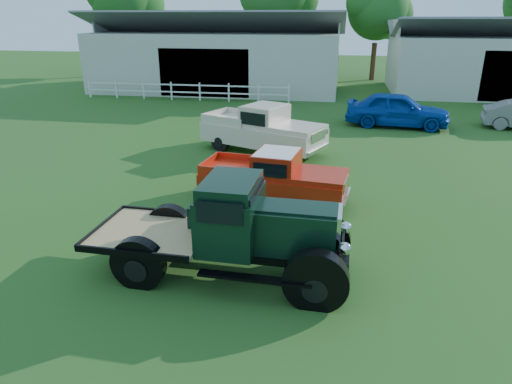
% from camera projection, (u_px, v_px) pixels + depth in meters
% --- Properties ---
extents(ground, '(120.00, 120.00, 0.00)m').
position_uv_depth(ground, '(240.00, 248.00, 11.28)').
color(ground, '#285D17').
extents(shed_left, '(18.80, 10.20, 5.60)m').
position_uv_depth(shed_left, '(221.00, 51.00, 35.28)').
color(shed_left, silver).
rests_on(shed_left, ground).
extents(shed_right, '(16.80, 9.20, 5.20)m').
position_uv_depth(shed_right, '(507.00, 57.00, 32.82)').
color(shed_right, silver).
rests_on(shed_right, ground).
extents(fence_rail, '(14.20, 0.16, 1.20)m').
position_uv_depth(fence_rail, '(186.00, 91.00, 30.73)').
color(fence_rail, white).
rests_on(fence_rail, ground).
extents(tree_a, '(6.30, 6.30, 10.50)m').
position_uv_depth(tree_a, '(125.00, 17.00, 42.62)').
color(tree_a, '#21581A').
rests_on(tree_a, ground).
extents(tree_b, '(6.90, 6.90, 11.50)m').
position_uv_depth(tree_b, '(274.00, 11.00, 41.06)').
color(tree_b, '#21581A').
rests_on(tree_b, ground).
extents(tree_c, '(5.40, 5.40, 9.00)m').
position_uv_depth(tree_c, '(376.00, 26.00, 39.11)').
color(tree_c, '#21581A').
rests_on(tree_c, ground).
extents(vintage_flatbed, '(5.69, 2.37, 2.23)m').
position_uv_depth(vintage_flatbed, '(227.00, 228.00, 9.80)').
color(vintage_flatbed, black).
rests_on(vintage_flatbed, ground).
extents(red_pickup, '(4.70, 2.30, 1.65)m').
position_uv_depth(red_pickup, '(274.00, 177.00, 13.77)').
color(red_pickup, red).
rests_on(red_pickup, ground).
extents(white_pickup, '(5.70, 3.99, 1.95)m').
position_uv_depth(white_pickup, '(263.00, 129.00, 18.89)').
color(white_pickup, beige).
rests_on(white_pickup, ground).
extents(misc_car_blue, '(5.34, 2.63, 1.75)m').
position_uv_depth(misc_car_blue, '(397.00, 109.00, 23.36)').
color(misc_car_blue, '#05389C').
rests_on(misc_car_blue, ground).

